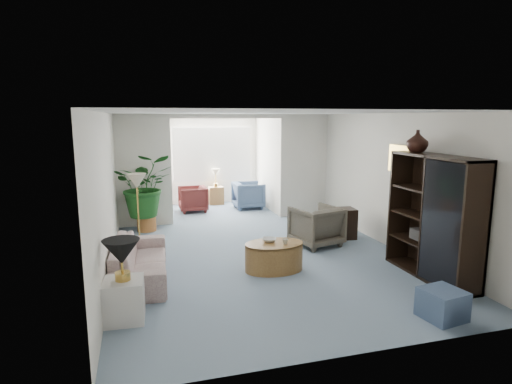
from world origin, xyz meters
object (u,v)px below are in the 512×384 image
object	(u,v)px
wingback_chair	(316,226)
sunroom_table	(216,195)
end_table	(124,300)
coffee_cup	(285,242)
framed_picture	(400,159)
ottoman	(442,304)
sunroom_chair_blue	(248,195)
cabinet_urn	(417,141)
entertainment_cabinet	(433,217)
side_table_dark	(342,223)
plant_pot	(147,223)
coffee_table	(274,257)
sunroom_chair_maroon	(193,199)
coffee_bowl	(269,240)
floor_lamp	(137,181)
sofa	(140,260)
table_lamp	(121,252)

from	to	relation	value
wingback_chair	sunroom_table	world-z (taller)	wingback_chair
end_table	coffee_cup	bearing A→B (deg)	22.86
framed_picture	ottoman	bearing A→B (deg)	-111.97
framed_picture	sunroom_table	size ratio (longest dim) A/B	1.00
sunroom_chair_blue	cabinet_urn	bearing A→B (deg)	-164.65
entertainment_cabinet	cabinet_urn	xyz separation A→B (m)	(0.00, 0.50, 1.12)
side_table_dark	coffee_cup	bearing A→B (deg)	-140.02
framed_picture	plant_pot	distance (m)	5.35
end_table	coffee_table	world-z (taller)	end_table
framed_picture	sunroom_chair_maroon	size ratio (longest dim) A/B	0.69
end_table	sunroom_chair_maroon	distance (m)	5.98
wingback_chair	side_table_dark	size ratio (longest dim) A/B	1.37
end_table	ottoman	xyz separation A→B (m)	(3.73, -1.01, -0.07)
coffee_bowl	entertainment_cabinet	world-z (taller)	entertainment_cabinet
coffee_table	plant_pot	size ratio (longest dim) A/B	2.37
cabinet_urn	sunroom_table	size ratio (longest dim) A/B	0.71
ottoman	sunroom_chair_blue	world-z (taller)	sunroom_chair_blue
floor_lamp	cabinet_urn	xyz separation A→B (m)	(4.29, -2.36, 0.81)
coffee_table	cabinet_urn	distance (m)	2.91
end_table	side_table_dark	size ratio (longest dim) A/B	0.83
wingback_chair	sunroom_chair_blue	size ratio (longest dim) A/B	1.07
sofa	coffee_cup	world-z (taller)	sofa
sofa	side_table_dark	world-z (taller)	side_table_dark
coffee_bowl	sunroom_table	xyz separation A→B (m)	(0.10, 5.30, -0.23)
plant_pot	end_table	bearing A→B (deg)	-94.97
floor_lamp	sunroom_chair_blue	bearing A→B (deg)	43.36
end_table	side_table_dark	world-z (taller)	side_table_dark
cabinet_urn	sunroom_chair_blue	size ratio (longest dim) A/B	0.45
end_table	ottoman	bearing A→B (deg)	-15.14
coffee_cup	framed_picture	bearing A→B (deg)	10.72
ottoman	sunroom_chair_blue	distance (m)	6.82
sunroom_chair_blue	sunroom_chair_maroon	bearing A→B (deg)	89.69
coffee_table	coffee_cup	size ratio (longest dim) A/B	10.45
coffee_table	coffee_bowl	bearing A→B (deg)	116.57
table_lamp	plant_pot	bearing A→B (deg)	85.03
table_lamp	sunroom_chair_blue	bearing A→B (deg)	62.01
cabinet_urn	sunroom_chair_blue	world-z (taller)	cabinet_urn
coffee_bowl	plant_pot	world-z (taller)	coffee_bowl
sofa	coffee_bowl	distance (m)	2.03
wingback_chair	sofa	bearing A→B (deg)	-0.17
framed_picture	coffee_table	bearing A→B (deg)	-172.20
coffee_bowl	sunroom_chair_maroon	bearing A→B (deg)	98.12
coffee_table	ottoman	bearing A→B (deg)	-55.59
coffee_table	side_table_dark	xyz separation A→B (m)	(1.90, 1.37, 0.08)
side_table_dark	sunroom_table	size ratio (longest dim) A/B	1.23
coffee_table	end_table	bearing A→B (deg)	-153.73
plant_pot	sunroom_chair_blue	size ratio (longest dim) A/B	0.51
coffee_bowl	coffee_table	bearing A→B (deg)	-63.43
sofa	sunroom_chair_maroon	distance (m)	4.63
end_table	framed_picture	bearing A→B (deg)	17.14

